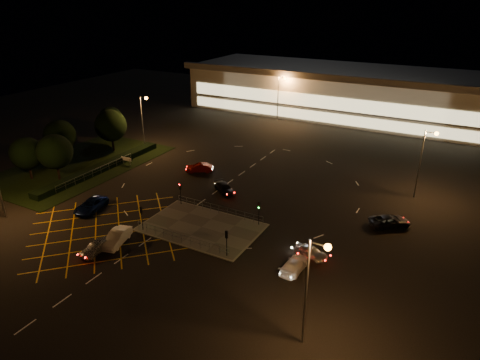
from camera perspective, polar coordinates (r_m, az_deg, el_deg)
The scene contains 27 objects.
ground at distance 56.43m, azimuth -5.73°, elevation -4.97°, with size 180.00×180.00×0.00m, color black.
pedestrian_island at distance 53.97m, azimuth -5.16°, elevation -6.30°, with size 14.00×9.00×0.12m, color #4C4944.
grass_verge at distance 78.04m, azimuth -20.50°, elevation 1.91°, with size 18.00×30.00×0.08m, color black.
hedge at distance 74.33m, azimuth -17.98°, elevation 1.59°, with size 2.00×26.00×1.00m, color black.
supermarket at distance 108.63m, azimuth 13.07°, elevation 11.51°, with size 72.00×26.50×10.50m.
streetlight_se at distance 34.42m, azimuth 9.63°, elevation -12.90°, with size 1.78×0.56×10.03m.
streetlight_nw at distance 81.02m, azimuth -12.74°, elevation 8.47°, with size 1.78×0.56×10.03m.
streetlight_ne at distance 64.04m, azimuth 23.42°, elevation 3.09°, with size 1.78×0.56×10.03m.
streetlight_far_left at distance 98.58m, azimuth 5.34°, elevation 11.56°, with size 1.78×0.56×10.03m.
streetlight_far_right at distance 92.87m, azimuth 29.33°, elevation 7.93°, with size 1.78×0.56×10.03m.
signal_sw at distance 53.45m, azimuth -13.01°, elevation -4.35°, with size 0.28×0.30×3.15m.
signal_se at distance 47.11m, azimuth -1.80°, elevation -7.75°, with size 0.28×0.30×3.15m.
signal_nw at distance 58.94m, azimuth -7.97°, elevation -1.22°, with size 0.28×0.30×3.15m.
signal_ne at distance 53.26m, azimuth 2.54°, elevation -3.83°, with size 0.28×0.30×3.15m.
tree_a at distance 73.67m, azimuth -26.58°, elevation 3.20°, with size 5.04×5.04×6.86m.
tree_b at distance 79.58m, azimuth -22.90°, elevation 5.47°, with size 5.40×5.40×7.35m.
tree_c at distance 81.62m, azimuth -16.85°, elevation 6.97°, with size 5.76×5.76×7.84m.
tree_d at distance 90.05m, azimuth -16.86°, elevation 7.85°, with size 4.68×4.68×6.37m.
tree_e at distance 71.55m, azimuth -23.47°, elevation 3.47°, with size 5.40×5.40×7.35m.
car_near_silver at distance 51.31m, azimuth -18.64°, elevation -8.45°, with size 1.66×4.13×1.41m, color silver.
car_queue_white at distance 52.23m, azimuth -16.10°, elevation -7.39°, with size 1.67×4.79×1.58m, color white.
car_left_blue at distance 60.99m, azimuth -19.26°, elevation -3.20°, with size 2.48×5.38×1.49m, color #0B1743.
car_far_dkgrey at distance 62.83m, azimuth -2.07°, elevation -1.10°, with size 1.84×4.53×1.31m, color black.
car_right_silver at distance 48.61m, azimuth 9.42°, elevation -9.39°, with size 1.55×3.85×1.31m, color silver.
car_circ_red at distance 70.35m, azimuth -5.44°, elevation 1.63°, with size 1.51×4.33×1.43m, color maroon.
car_east_grey at distance 56.99m, azimuth 19.35°, elevation -5.20°, with size 2.35×5.09×1.41m, color black.
car_approach_white at distance 46.21m, azimuth 7.29°, elevation -11.14°, with size 1.89×4.64×1.35m, color silver.
Camera 1 is at (28.57, -40.62, 26.80)m, focal length 32.00 mm.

